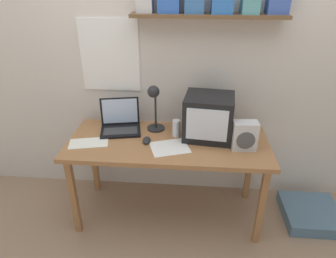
{
  "coord_description": "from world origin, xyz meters",
  "views": [
    {
      "loc": [
        0.16,
        -1.96,
        1.83
      ],
      "look_at": [
        0.0,
        0.0,
        0.81
      ],
      "focal_mm": 32.0,
      "sensor_mm": 36.0,
      "label": 1
    }
  ],
  "objects_px": {
    "laptop": "(120,122)",
    "open_notebook": "(89,143)",
    "space_heater": "(245,136)",
    "floor_cushion": "(311,214)",
    "printed_handout": "(170,147)",
    "crt_monitor": "(208,117)",
    "computer_mouse": "(147,140)",
    "juice_glass": "(176,129)",
    "corner_desk": "(168,148)",
    "desk_lamp": "(154,103)"
  },
  "relations": [
    {
      "from": "laptop",
      "to": "open_notebook",
      "type": "xyz_separation_m",
      "value": [
        -0.19,
        -0.25,
        -0.06
      ]
    },
    {
      "from": "space_heater",
      "to": "floor_cushion",
      "type": "distance_m",
      "value": 1.01
    },
    {
      "from": "laptop",
      "to": "printed_handout",
      "type": "relative_size",
      "value": 1.09
    },
    {
      "from": "crt_monitor",
      "to": "floor_cushion",
      "type": "relative_size",
      "value": 0.87
    },
    {
      "from": "computer_mouse",
      "to": "printed_handout",
      "type": "bearing_deg",
      "value": -20.74
    },
    {
      "from": "juice_glass",
      "to": "computer_mouse",
      "type": "distance_m",
      "value": 0.25
    },
    {
      "from": "open_notebook",
      "to": "printed_handout",
      "type": "relative_size",
      "value": 0.96
    },
    {
      "from": "laptop",
      "to": "floor_cushion",
      "type": "xyz_separation_m",
      "value": [
        1.6,
        -0.14,
        -0.72
      ]
    },
    {
      "from": "crt_monitor",
      "to": "juice_glass",
      "type": "relative_size",
      "value": 2.91
    },
    {
      "from": "open_notebook",
      "to": "floor_cushion",
      "type": "xyz_separation_m",
      "value": [
        1.79,
        0.11,
        -0.66
      ]
    },
    {
      "from": "crt_monitor",
      "to": "computer_mouse",
      "type": "height_order",
      "value": "crt_monitor"
    },
    {
      "from": "corner_desk",
      "to": "computer_mouse",
      "type": "height_order",
      "value": "computer_mouse"
    },
    {
      "from": "juice_glass",
      "to": "open_notebook",
      "type": "bearing_deg",
      "value": -165.67
    },
    {
      "from": "crt_monitor",
      "to": "juice_glass",
      "type": "bearing_deg",
      "value": -169.67
    },
    {
      "from": "corner_desk",
      "to": "laptop",
      "type": "relative_size",
      "value": 4.26
    },
    {
      "from": "space_heater",
      "to": "desk_lamp",
      "type": "bearing_deg",
      "value": 158.69
    },
    {
      "from": "crt_monitor",
      "to": "corner_desk",
      "type": "bearing_deg",
      "value": -155.59
    },
    {
      "from": "crt_monitor",
      "to": "printed_handout",
      "type": "distance_m",
      "value": 0.38
    },
    {
      "from": "laptop",
      "to": "computer_mouse",
      "type": "distance_m",
      "value": 0.31
    },
    {
      "from": "corner_desk",
      "to": "printed_handout",
      "type": "bearing_deg",
      "value": -78.47
    },
    {
      "from": "crt_monitor",
      "to": "open_notebook",
      "type": "xyz_separation_m",
      "value": [
        -0.89,
        -0.18,
        -0.16
      ]
    },
    {
      "from": "laptop",
      "to": "juice_glass",
      "type": "relative_size",
      "value": 2.64
    },
    {
      "from": "space_heater",
      "to": "computer_mouse",
      "type": "relative_size",
      "value": 1.97
    },
    {
      "from": "laptop",
      "to": "desk_lamp",
      "type": "relative_size",
      "value": 0.92
    },
    {
      "from": "corner_desk",
      "to": "juice_glass",
      "type": "xyz_separation_m",
      "value": [
        0.06,
        0.08,
        0.13
      ]
    },
    {
      "from": "computer_mouse",
      "to": "floor_cushion",
      "type": "bearing_deg",
      "value": 2.29
    },
    {
      "from": "crt_monitor",
      "to": "juice_glass",
      "type": "distance_m",
      "value": 0.26
    },
    {
      "from": "juice_glass",
      "to": "crt_monitor",
      "type": "bearing_deg",
      "value": 3.76
    },
    {
      "from": "space_heater",
      "to": "printed_handout",
      "type": "relative_size",
      "value": 0.65
    },
    {
      "from": "crt_monitor",
      "to": "printed_handout",
      "type": "relative_size",
      "value": 1.2
    },
    {
      "from": "corner_desk",
      "to": "printed_handout",
      "type": "relative_size",
      "value": 4.66
    },
    {
      "from": "open_notebook",
      "to": "floor_cushion",
      "type": "bearing_deg",
      "value": 3.42
    },
    {
      "from": "laptop",
      "to": "open_notebook",
      "type": "bearing_deg",
      "value": -138.72
    },
    {
      "from": "printed_handout",
      "to": "computer_mouse",
      "type": "bearing_deg",
      "value": 159.26
    },
    {
      "from": "corner_desk",
      "to": "desk_lamp",
      "type": "relative_size",
      "value": 3.91
    },
    {
      "from": "laptop",
      "to": "desk_lamp",
      "type": "height_order",
      "value": "desk_lamp"
    },
    {
      "from": "open_notebook",
      "to": "corner_desk",
      "type": "bearing_deg",
      "value": 8.2
    },
    {
      "from": "laptop",
      "to": "open_notebook",
      "type": "relative_size",
      "value": 1.14
    },
    {
      "from": "desk_lamp",
      "to": "floor_cushion",
      "type": "height_order",
      "value": "desk_lamp"
    },
    {
      "from": "laptop",
      "to": "floor_cushion",
      "type": "distance_m",
      "value": 1.76
    },
    {
      "from": "space_heater",
      "to": "corner_desk",
      "type": "bearing_deg",
      "value": 169.71
    },
    {
      "from": "laptop",
      "to": "space_heater",
      "type": "bearing_deg",
      "value": -25.35
    },
    {
      "from": "open_notebook",
      "to": "juice_glass",
      "type": "bearing_deg",
      "value": 14.33
    },
    {
      "from": "space_heater",
      "to": "laptop",
      "type": "bearing_deg",
      "value": 163.14
    },
    {
      "from": "laptop",
      "to": "printed_handout",
      "type": "xyz_separation_m",
      "value": [
        0.42,
        -0.26,
        -0.06
      ]
    },
    {
      "from": "desk_lamp",
      "to": "printed_handout",
      "type": "height_order",
      "value": "desk_lamp"
    },
    {
      "from": "laptop",
      "to": "space_heater",
      "type": "distance_m",
      "value": 0.98
    },
    {
      "from": "corner_desk",
      "to": "floor_cushion",
      "type": "relative_size",
      "value": 3.35
    },
    {
      "from": "laptop",
      "to": "floor_cushion",
      "type": "bearing_deg",
      "value": -16.57
    },
    {
      "from": "desk_lamp",
      "to": "crt_monitor",
      "type": "bearing_deg",
      "value": -1.04
    }
  ]
}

